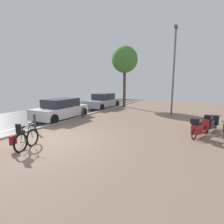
% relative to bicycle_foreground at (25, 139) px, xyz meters
% --- Properties ---
extents(ground, '(21.00, 40.00, 0.13)m').
position_rel_bicycle_foreground_xyz_m(ground, '(1.77, 1.06, -0.42)').
color(ground, '#322D2E').
extents(bicycle_foreground, '(0.58, 1.37, 1.10)m').
position_rel_bicycle_foreground_xyz_m(bicycle_foreground, '(0.00, 0.00, 0.00)').
color(bicycle_foreground, black).
rests_on(bicycle_foreground, ground).
extents(scooter_near, '(0.89, 1.72, 0.98)m').
position_rel_bicycle_foreground_xyz_m(scooter_near, '(5.84, 4.69, 0.05)').
color(scooter_near, black).
rests_on(scooter_near, ground).
extents(scooter_extra, '(0.85, 1.75, 0.95)m').
position_rel_bicycle_foreground_xyz_m(scooter_extra, '(6.35, 6.11, 0.03)').
color(scooter_extra, black).
rests_on(scooter_extra, ground).
extents(parked_car_near, '(1.92, 4.02, 1.40)m').
position_rel_bicycle_foreground_xyz_m(parked_car_near, '(-2.91, 4.98, 0.27)').
color(parked_car_near, silver).
rests_on(parked_car_near, ground).
extents(parked_car_far, '(1.89, 4.26, 1.43)m').
position_rel_bicycle_foreground_xyz_m(parked_car_far, '(-3.07, 11.05, 0.27)').
color(parked_car_far, '#A2A1B1').
rests_on(parked_car_far, ground).
extents(lamp_post, '(0.20, 0.52, 6.46)m').
position_rel_bicycle_foreground_xyz_m(lamp_post, '(3.84, 9.59, 3.16)').
color(lamp_post, slate).
rests_on(lamp_post, ground).
extents(street_tree, '(2.64, 2.64, 6.12)m').
position_rel_bicycle_foreground_xyz_m(street_tree, '(-1.39, 12.59, 4.35)').
color(street_tree, brown).
rests_on(street_tree, ground).
extents(bollard_near, '(0.12, 0.12, 0.95)m').
position_rel_bicycle_foreground_xyz_m(bollard_near, '(-1.71, 1.83, 0.08)').
color(bollard_near, '#38383D').
rests_on(bollard_near, ground).
extents(bollard_far, '(0.12, 0.12, 0.77)m').
position_rel_bicycle_foreground_xyz_m(bollard_far, '(-1.71, 5.92, -0.01)').
color(bollard_far, '#38383D').
rests_on(bollard_far, ground).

